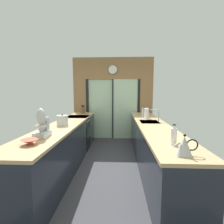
# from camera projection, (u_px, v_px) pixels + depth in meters

# --- Properties ---
(ground_plane) EXTENTS (5.04, 7.60, 0.02)m
(ground_plane) POSITION_uv_depth(u_px,v_px,m) (110.00, 160.00, 3.79)
(ground_plane) COLOR #38383D
(back_wall_unit) EXTENTS (2.64, 0.12, 2.70)m
(back_wall_unit) POSITION_uv_depth(u_px,v_px,m) (113.00, 94.00, 5.39)
(back_wall_unit) COLOR olive
(back_wall_unit) RESTS_ON ground_plane
(left_counter_run) EXTENTS (0.62, 3.80, 0.92)m
(left_counter_run) POSITION_uv_depth(u_px,v_px,m) (64.00, 146.00, 3.31)
(left_counter_run) COLOR #1E232D
(left_counter_run) RESTS_ON ground_plane
(right_counter_run) EXTENTS (0.62, 3.80, 0.92)m
(right_counter_run) POSITION_uv_depth(u_px,v_px,m) (152.00, 145.00, 3.40)
(right_counter_run) COLOR #1E232D
(right_counter_run) RESTS_ON ground_plane
(sink_faucet) EXTENTS (0.19, 0.02, 0.28)m
(sink_faucet) POSITION_uv_depth(u_px,v_px,m) (157.00, 114.00, 3.56)
(sink_faucet) COLOR #B7BABC
(sink_faucet) RESTS_ON right_counter_run
(oven_range) EXTENTS (0.60, 0.60, 0.92)m
(oven_range) POSITION_uv_depth(u_px,v_px,m) (78.00, 133.00, 4.42)
(oven_range) COLOR black
(oven_range) RESTS_ON ground_plane
(mixing_bowl) EXTENTS (0.21, 0.21, 0.07)m
(mixing_bowl) POSITION_uv_depth(u_px,v_px,m) (30.00, 142.00, 2.01)
(mixing_bowl) COLOR #BC4C38
(mixing_bowl) RESTS_ON left_counter_run
(knife_block) EXTENTS (0.09, 0.14, 0.28)m
(knife_block) POSITION_uv_depth(u_px,v_px,m) (83.00, 110.00, 4.91)
(knife_block) COLOR brown
(knife_block) RESTS_ON left_counter_run
(stand_mixer) EXTENTS (0.17, 0.27, 0.42)m
(stand_mixer) POSITION_uv_depth(u_px,v_px,m) (42.00, 126.00, 2.32)
(stand_mixer) COLOR #B7BABC
(stand_mixer) RESTS_ON left_counter_run
(stock_pot) EXTENTS (0.22, 0.22, 0.23)m
(stock_pot) POSITION_uv_depth(u_px,v_px,m) (62.00, 120.00, 3.15)
(stock_pot) COLOR #B7BABC
(stock_pot) RESTS_ON left_counter_run
(kettle) EXTENTS (0.26, 0.17, 0.22)m
(kettle) POSITION_uv_depth(u_px,v_px,m) (184.00, 146.00, 1.66)
(kettle) COLOR #B7BABC
(kettle) RESTS_ON right_counter_run
(soap_bottle_near) EXTENTS (0.07, 0.07, 0.26)m
(soap_bottle_near) POSITION_uv_depth(u_px,v_px,m) (174.00, 136.00, 1.98)
(soap_bottle_near) COLOR silver
(soap_bottle_near) RESTS_ON right_counter_run
(soap_bottle_far) EXTENTS (0.05, 0.05, 0.25)m
(soap_bottle_far) POSITION_uv_depth(u_px,v_px,m) (143.00, 111.00, 4.65)
(soap_bottle_far) COLOR silver
(soap_bottle_far) RESTS_ON right_counter_run
(paper_towel_roll) EXTENTS (0.13, 0.13, 0.28)m
(paper_towel_roll) POSITION_uv_depth(u_px,v_px,m) (146.00, 114.00, 3.99)
(paper_towel_roll) COLOR #B7BABC
(paper_towel_roll) RESTS_ON right_counter_run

